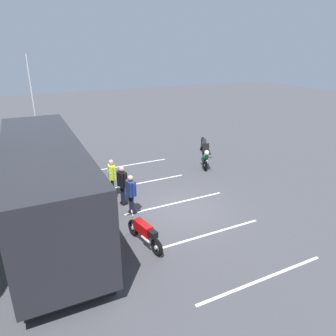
# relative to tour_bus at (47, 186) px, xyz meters

# --- Properties ---
(ground_plane) EXTENTS (80.00, 80.00, 0.00)m
(ground_plane) POSITION_rel_tour_bus_xyz_m (-1.04, -4.79, -1.64)
(ground_plane) COLOR #424247
(tour_bus) EXTENTS (9.68, 2.82, 3.25)m
(tour_bus) POSITION_rel_tour_bus_xyz_m (0.00, 0.00, 0.00)
(tour_bus) COLOR #26262B
(tour_bus) RESTS_ON ground_plane
(spectator_far_left) EXTENTS (0.58, 0.36, 1.66)m
(spectator_far_left) POSITION_rel_tour_bus_xyz_m (-0.47, -3.00, -0.67)
(spectator_far_left) COLOR black
(spectator_far_left) RESTS_ON ground_plane
(spectator_left) EXTENTS (0.58, 0.38, 1.73)m
(spectator_left) POSITION_rel_tour_bus_xyz_m (0.43, -2.96, -0.62)
(spectator_left) COLOR black
(spectator_left) RESTS_ON ground_plane
(spectator_centre) EXTENTS (0.58, 0.36, 1.74)m
(spectator_centre) POSITION_rel_tour_bus_xyz_m (1.40, -2.82, -0.60)
(spectator_centre) COLOR black
(spectator_centre) RESTS_ON ground_plane
(parked_motorcycle_silver) EXTENTS (2.04, 0.63, 0.99)m
(parked_motorcycle_silver) POSITION_rel_tour_bus_xyz_m (-2.70, -2.61, -1.16)
(parked_motorcycle_silver) COLOR black
(parked_motorcycle_silver) RESTS_ON ground_plane
(stunt_motorcycle) EXTENTS (1.89, 1.09, 1.69)m
(stunt_motorcycle) POSITION_rel_tour_bus_xyz_m (2.49, -8.39, -0.64)
(stunt_motorcycle) COLOR black
(stunt_motorcycle) RESTS_ON ground_plane
(flagpole) EXTENTS (0.78, 0.36, 5.98)m
(flagpole) POSITION_rel_tour_bus_xyz_m (7.18, -0.47, 1.30)
(flagpole) COLOR silver
(flagpole) RESTS_ON ground_plane
(bay_line_a) EXTENTS (0.15, 4.53, 0.01)m
(bay_line_a) POSITION_rel_tour_bus_xyz_m (-5.82, -4.99, -1.64)
(bay_line_a) COLOR white
(bay_line_a) RESTS_ON ground_plane
(bay_line_b) EXTENTS (0.14, 4.19, 0.01)m
(bay_line_b) POSITION_rel_tour_bus_xyz_m (-3.15, -4.99, -1.64)
(bay_line_b) COLOR white
(bay_line_b) RESTS_ON ground_plane
(bay_line_c) EXTENTS (0.15, 4.61, 0.01)m
(bay_line_c) POSITION_rel_tour_bus_xyz_m (-0.48, -4.99, -1.64)
(bay_line_c) COLOR white
(bay_line_c) RESTS_ON ground_plane
(bay_line_d) EXTENTS (0.14, 3.61, 0.01)m
(bay_line_d) POSITION_rel_tour_bus_xyz_m (2.19, -4.99, -1.64)
(bay_line_d) COLOR white
(bay_line_d) RESTS_ON ground_plane
(bay_line_e) EXTENTS (0.15, 4.30, 0.01)m
(bay_line_e) POSITION_rel_tour_bus_xyz_m (4.86, -4.99, -1.64)
(bay_line_e) COLOR white
(bay_line_e) RESTS_ON ground_plane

